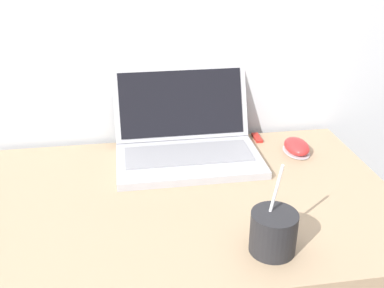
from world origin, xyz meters
TOP-DOWN VIEW (x-y plane):
  - laptop at (0.05, 0.55)m, footprint 0.39×0.33m
  - drink_cup at (0.16, 0.11)m, footprint 0.09×0.09m
  - computer_mouse at (0.36, 0.51)m, footprint 0.07×0.11m
  - usb_stick at (0.28, 0.62)m, footprint 0.02×0.06m

SIDE VIEW (x-z plane):
  - usb_stick at x=0.28m, z-range 0.76..0.77m
  - computer_mouse at x=0.36m, z-range 0.76..0.79m
  - drink_cup at x=0.16m, z-range 0.71..0.90m
  - laptop at x=0.05m, z-range 0.69..0.93m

